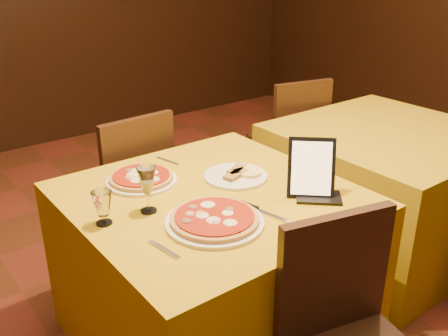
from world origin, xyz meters
TOP-DOWN VIEW (x-y plane):
  - main_table at (-0.13, 0.42)m, footprint 1.10×1.10m
  - side_table at (1.14, 0.46)m, footprint 1.10×1.10m
  - chair_main_far at (-0.13, 1.26)m, footprint 0.51×0.51m
  - chair_side_far at (1.14, 1.29)m, footprint 0.54×0.54m
  - pizza_near at (-0.27, 0.21)m, footprint 0.37×0.37m
  - pizza_far at (-0.31, 0.70)m, footprint 0.31×0.31m
  - cutlet_dish at (0.04, 0.49)m, footprint 0.28×0.28m
  - wine_glass at (-0.42, 0.45)m, footprint 0.09×0.09m
  - water_glass at (-0.59, 0.46)m, footprint 0.08×0.08m
  - tablet at (0.18, 0.17)m, footprint 0.21×0.20m
  - knife at (-0.07, 0.15)m, footprint 0.07×0.24m
  - fork_near at (-0.51, 0.18)m, footprint 0.04×0.15m
  - fork_far at (-0.10, 0.83)m, footprint 0.05×0.14m

SIDE VIEW (x-z plane):
  - main_table at x=-0.13m, z-range 0.00..0.75m
  - side_table at x=1.14m, z-range 0.00..0.75m
  - chair_main_far at x=-0.13m, z-range 0.00..0.91m
  - chair_side_far at x=1.14m, z-range 0.00..0.91m
  - knife at x=-0.07m, z-range 0.75..0.76m
  - fork_near at x=-0.51m, z-range 0.75..0.76m
  - fork_far at x=-0.10m, z-range 0.75..0.76m
  - cutlet_dish at x=0.04m, z-range 0.75..0.78m
  - pizza_near at x=-0.27m, z-range 0.75..0.78m
  - pizza_far at x=-0.31m, z-range 0.75..0.78m
  - water_glass at x=-0.59m, z-range 0.75..0.88m
  - wine_glass at x=-0.42m, z-range 0.75..0.94m
  - tablet at x=0.18m, z-range 0.75..0.99m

